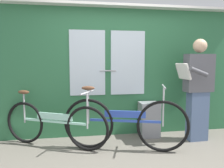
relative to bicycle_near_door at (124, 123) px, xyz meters
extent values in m
cube|color=#2D6B42|center=(0.06, 0.74, 0.70)|extent=(4.61, 0.08, 2.20)
cube|color=silver|center=(-0.49, 0.69, 0.88)|extent=(0.60, 0.02, 1.10)
cube|color=silver|center=(0.21, 0.69, 0.88)|extent=(0.60, 0.02, 1.10)
cylinder|color=#B2B2B7|center=(-0.14, 0.67, 0.74)|extent=(0.28, 0.02, 0.02)
cube|color=silver|center=(0.06, 0.64, 1.82)|extent=(4.61, 0.28, 0.04)
torus|color=black|center=(0.53, -0.16, -0.02)|extent=(0.74, 0.27, 0.76)
torus|color=black|center=(-0.52, 0.16, -0.02)|extent=(0.74, 0.27, 0.76)
cube|color=#2D4CB2|center=(0.01, 0.00, 0.04)|extent=(1.00, 0.34, 0.03)
cube|color=#2D4CB2|center=(0.01, 0.00, 0.14)|extent=(0.58, 0.21, 0.10)
cylinder|color=#B7B7BC|center=(-0.52, 0.16, 0.25)|extent=(0.02, 0.02, 0.54)
ellipsoid|color=brown|center=(-0.52, 0.16, 0.51)|extent=(0.22, 0.15, 0.06)
cylinder|color=#B7B7BC|center=(0.53, -0.16, 0.27)|extent=(0.02, 0.02, 0.58)
cylinder|color=#B7B7BC|center=(0.53, -0.16, 0.55)|extent=(0.15, 0.43, 0.02)
torus|color=black|center=(-0.54, 0.05, -0.07)|extent=(0.62, 0.34, 0.67)
torus|color=black|center=(-1.51, 0.55, -0.07)|extent=(0.62, 0.34, 0.67)
cube|color=#9EDBC6|center=(-1.02, 0.30, -0.01)|extent=(0.93, 0.50, 0.03)
cube|color=#9EDBC6|center=(-1.02, 0.30, 0.07)|extent=(0.55, 0.30, 0.10)
cylinder|color=#B7B7BC|center=(-1.51, 0.55, 0.18)|extent=(0.02, 0.02, 0.49)
ellipsoid|color=brown|center=(-1.51, 0.55, 0.42)|extent=(0.22, 0.17, 0.06)
cylinder|color=#B7B7BC|center=(-0.54, 0.05, 0.20)|extent=(0.02, 0.02, 0.53)
cylinder|color=#B7B7BC|center=(-0.54, 0.05, 0.46)|extent=(0.22, 0.40, 0.02)
cube|color=slate|center=(1.28, 0.21, 0.01)|extent=(0.33, 0.20, 0.81)
cube|color=#4C4C51|center=(1.28, 0.21, 0.72)|extent=(0.47, 0.22, 0.61)
sphere|color=tan|center=(1.28, 0.21, 1.15)|extent=(0.22, 0.22, 0.22)
cube|color=silver|center=(1.00, 0.20, 0.75)|extent=(0.13, 0.34, 0.26)
cylinder|color=#4C4C51|center=(1.15, 0.00, 0.75)|extent=(0.31, 0.08, 0.17)
cylinder|color=#4C4C51|center=(1.13, 0.41, 0.75)|extent=(0.31, 0.08, 0.17)
cube|color=gray|center=(0.56, 0.52, -0.10)|extent=(0.33, 0.28, 0.60)
camera|label=1|loc=(-0.72, -3.18, 0.93)|focal=36.39mm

